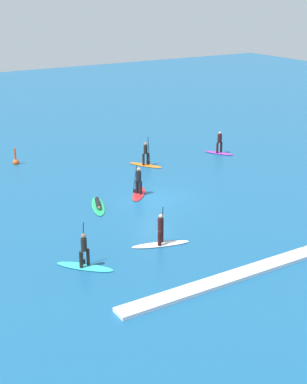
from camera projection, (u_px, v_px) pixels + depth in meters
The scene contains 9 objects.
ground_plane at pixel (153, 199), 36.04m from camera, with size 120.00×120.00×0.00m, color #195684.
surfer_on_green_board at pixel (98, 205), 34.80m from camera, with size 1.86×3.27×0.37m.
surfer_on_white_board at pixel (161, 237), 29.58m from camera, with size 3.19×1.53×2.15m.
surfer_on_teal_board at pixel (85, 259), 27.22m from camera, with size 2.51×2.66×2.23m.
surfer_on_purple_board at pixel (219, 147), 45.61m from camera, with size 1.81×2.43×1.84m.
surfer_on_orange_board at pixel (146, 159), 42.58m from camera, with size 1.97×2.73×2.28m.
surfer_on_red_board at pixel (139, 187), 36.66m from camera, with size 2.26×2.52×2.03m.
marker_buoy at pixel (16, 161), 43.06m from camera, with size 0.50×0.50×1.39m.
wave_crest at pixel (269, 265), 27.41m from camera, with size 16.75×0.90×0.18m, color white.
Camera 1 is at (-17.62, -28.65, 12.97)m, focal length 52.50 mm.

